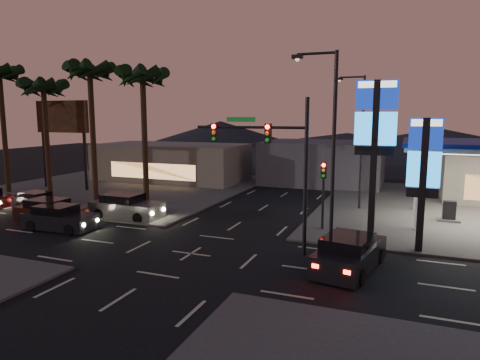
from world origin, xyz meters
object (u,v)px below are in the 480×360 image
at_px(pylon_sign_short, 424,164).
at_px(pylon_sign_tall, 375,129).
at_px(car_lane_b_front, 126,207).
at_px(car_lane_a_mid, 51,212).
at_px(traffic_signal_mast, 273,153).
at_px(suv_station, 349,254).
at_px(car_lane_a_front, 59,218).
at_px(car_lane_b_mid, 38,201).

bearing_deg(pylon_sign_short, pylon_sign_tall, 158.20).
height_order(pylon_sign_tall, car_lane_b_front, pylon_sign_tall).
bearing_deg(car_lane_a_mid, traffic_signal_mast, -1.43).
distance_m(car_lane_a_mid, suv_station, 19.81).
xyz_separation_m(pylon_sign_short, car_lane_a_front, (-20.95, -3.25, -3.94)).
distance_m(pylon_sign_tall, traffic_signal_mast, 6.02).
xyz_separation_m(pylon_sign_tall, traffic_signal_mast, (-4.74, -3.51, -1.17)).
height_order(traffic_signal_mast, car_lane_a_mid, traffic_signal_mast).
distance_m(car_lane_a_mid, car_lane_b_mid, 5.05).
distance_m(pylon_sign_short, car_lane_a_front, 21.57).
distance_m(traffic_signal_mast, suv_station, 6.26).
xyz_separation_m(pylon_sign_tall, suv_station, (-0.56, -4.89, -5.61)).
relative_size(pylon_sign_short, car_lane_b_front, 1.33).
bearing_deg(suv_station, car_lane_b_mid, 169.06).
height_order(car_lane_a_mid, car_lane_b_front, car_lane_b_front).
bearing_deg(car_lane_a_mid, pylon_sign_short, 5.33).
distance_m(pylon_sign_tall, car_lane_b_front, 17.32).
bearing_deg(suv_station, traffic_signal_mast, 161.71).
distance_m(pylon_sign_tall, pylon_sign_short, 3.20).
xyz_separation_m(car_lane_a_front, car_lane_b_mid, (-6.00, 3.97, -0.10)).
bearing_deg(pylon_sign_short, traffic_signal_mast, -160.87).
height_order(pylon_sign_short, car_lane_b_front, pylon_sign_short).
bearing_deg(car_lane_a_mid, pylon_sign_tall, 8.76).
relative_size(traffic_signal_mast, car_lane_b_front, 1.52).
bearing_deg(car_lane_a_front, suv_station, -2.07).
relative_size(pylon_sign_tall, car_lane_a_mid, 1.83).
bearing_deg(car_lane_b_front, traffic_signal_mast, -15.97).
bearing_deg(pylon_sign_short, car_lane_b_front, 177.51).
bearing_deg(suv_station, car_lane_b_front, 163.41).
distance_m(pylon_sign_tall, car_lane_b_mid, 25.13).
distance_m(car_lane_a_front, car_lane_b_mid, 7.20).
xyz_separation_m(traffic_signal_mast, car_lane_b_mid, (-19.71, 3.24, -4.61)).
bearing_deg(car_lane_a_mid, suv_station, -5.12).
distance_m(traffic_signal_mast, car_lane_b_front, 12.90).
xyz_separation_m(pylon_sign_short, car_lane_a_mid, (-22.79, -2.13, -3.92)).
bearing_deg(car_lane_b_mid, pylon_sign_short, -1.54).
bearing_deg(suv_station, pylon_sign_short, 51.84).
height_order(car_lane_b_front, suv_station, car_lane_b_front).
bearing_deg(car_lane_b_front, pylon_sign_short, -2.49).
bearing_deg(traffic_signal_mast, car_lane_a_front, -176.92).
xyz_separation_m(traffic_signal_mast, car_lane_a_mid, (-15.55, 0.39, -4.49)).
relative_size(car_lane_b_front, car_lane_b_mid, 1.26).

